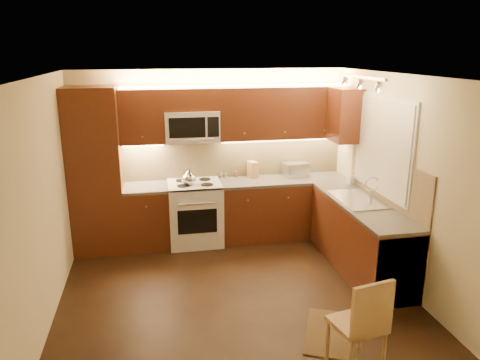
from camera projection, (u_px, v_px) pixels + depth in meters
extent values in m
cube|color=black|center=(236.00, 297.00, 5.35)|extent=(4.00, 4.00, 0.01)
cube|color=beige|center=(236.00, 77.00, 4.67)|extent=(4.00, 4.00, 0.01)
cube|color=beige|center=(212.00, 155.00, 6.90)|extent=(4.00, 0.01, 2.50)
cube|color=beige|center=(291.00, 282.00, 3.13)|extent=(4.00, 0.01, 2.50)
cube|color=beige|center=(41.00, 206.00, 4.64)|extent=(0.01, 4.00, 2.50)
cube|color=beige|center=(404.00, 184.00, 5.38)|extent=(0.01, 4.00, 2.50)
cube|color=#4D1B10|center=(95.00, 172.00, 6.34)|extent=(0.70, 0.60, 2.30)
cube|color=#4D1B10|center=(147.00, 218.00, 6.66)|extent=(0.62, 0.60, 0.86)
cube|color=#3C3937|center=(145.00, 188.00, 6.54)|extent=(0.62, 0.60, 0.04)
cube|color=#4D1B10|center=(283.00, 209.00, 7.03)|extent=(1.92, 0.60, 0.86)
cube|color=#3C3937|center=(283.00, 180.00, 6.91)|extent=(1.92, 0.60, 0.04)
cube|color=#4D1B10|center=(360.00, 238.00, 5.93)|extent=(0.60, 2.00, 0.86)
cube|color=#3C3937|center=(363.00, 205.00, 5.81)|extent=(0.60, 2.00, 0.04)
cube|color=silver|center=(387.00, 262.00, 5.27)|extent=(0.58, 0.60, 0.84)
cube|color=tan|center=(235.00, 157.00, 6.97)|extent=(3.30, 0.02, 0.60)
cube|color=tan|center=(386.00, 179.00, 5.77)|extent=(0.02, 2.00, 0.60)
cube|color=#4D1B10|center=(141.00, 116.00, 6.38)|extent=(0.62, 0.35, 0.75)
cube|color=#4D1B10|center=(283.00, 113.00, 6.76)|extent=(1.92, 0.35, 0.75)
cube|color=#4D1B10|center=(191.00, 99.00, 6.45)|extent=(0.76, 0.35, 0.31)
cube|color=#4D1B10|center=(345.00, 115.00, 6.50)|extent=(0.35, 0.50, 0.75)
cube|color=silver|center=(383.00, 146.00, 5.81)|extent=(0.03, 1.44, 1.24)
cube|color=silver|center=(382.00, 146.00, 5.80)|extent=(0.02, 1.36, 1.16)
cube|color=silver|center=(361.00, 77.00, 5.35)|extent=(0.04, 1.20, 0.03)
cube|color=silver|center=(296.00, 169.00, 7.03)|extent=(0.39, 0.31, 0.21)
cube|color=olive|center=(253.00, 170.00, 6.96)|extent=(0.15, 0.20, 0.24)
cylinder|color=silver|center=(222.00, 175.00, 6.95)|extent=(0.06, 0.06, 0.09)
cylinder|color=brown|center=(236.00, 174.00, 7.00)|extent=(0.05, 0.05, 0.09)
cylinder|color=silver|center=(226.00, 175.00, 6.95)|extent=(0.05, 0.05, 0.09)
cylinder|color=#AC6233|center=(254.00, 173.00, 7.05)|extent=(0.05, 0.05, 0.10)
imported|color=white|center=(350.00, 177.00, 6.62)|extent=(0.11, 0.11, 0.19)
cube|color=black|center=(334.00, 333.00, 4.66)|extent=(0.83, 0.97, 0.01)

